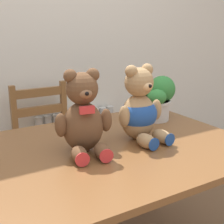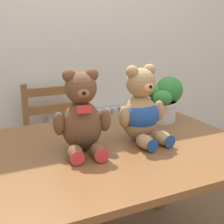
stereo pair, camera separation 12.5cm
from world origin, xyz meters
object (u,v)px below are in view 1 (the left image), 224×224
wooden_chair_behind (48,148)px  teddy_bear_left (83,117)px  teddy_bear_right (139,110)px  potted_plant (157,98)px

wooden_chair_behind → teddy_bear_left: (-0.11, -0.82, 0.45)m
wooden_chair_behind → teddy_bear_right: 0.95m
teddy_bear_left → teddy_bear_right: same height
teddy_bear_left → potted_plant: (0.59, 0.23, -0.03)m
teddy_bear_left → potted_plant: size_ratio=1.44×
potted_plant → wooden_chair_behind: bearing=129.6°
teddy_bear_left → potted_plant: 0.64m
teddy_bear_left → potted_plant: bearing=-148.6°
teddy_bear_right → wooden_chair_behind: bearing=-81.4°
teddy_bear_left → wooden_chair_behind: bearing=-86.9°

